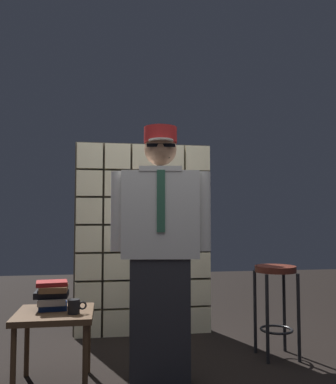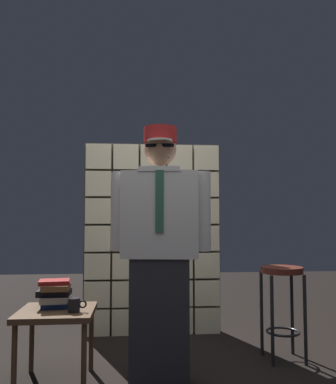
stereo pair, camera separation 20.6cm
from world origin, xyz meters
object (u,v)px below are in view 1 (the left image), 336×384
at_px(side_table, 55,321).
at_px(coffee_mug, 74,306).
at_px(standing_person, 161,247).
at_px(book_stack, 52,295).
at_px(bar_stool, 276,289).

bearing_deg(side_table, coffee_mug, -33.54).
xyz_separation_m(standing_person, coffee_mug, (-0.59, -0.03, -0.39)).
bearing_deg(coffee_mug, book_stack, 137.49).
relative_size(bar_stool, coffee_mug, 5.92).
height_order(side_table, book_stack, book_stack).
distance_m(standing_person, bar_stool, 1.15).
height_order(standing_person, side_table, standing_person).
relative_size(side_table, book_stack, 2.24).
height_order(book_stack, coffee_mug, book_stack).
height_order(side_table, coffee_mug, coffee_mug).
bearing_deg(bar_stool, book_stack, -171.56).
xyz_separation_m(bar_stool, side_table, (-1.75, -0.32, -0.12)).
distance_m(bar_stool, book_stack, 1.80).
distance_m(standing_person, side_table, 0.88).
relative_size(standing_person, bar_stool, 2.41).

